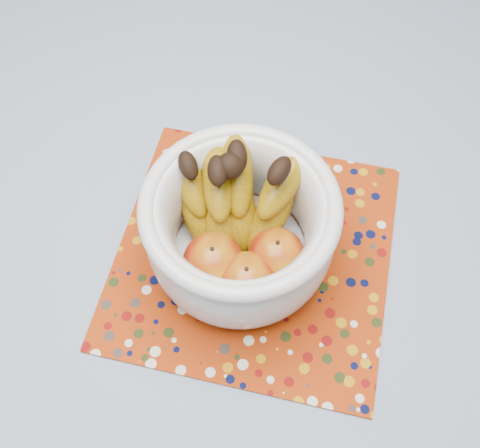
{
  "coord_description": "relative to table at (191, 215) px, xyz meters",
  "views": [
    {
      "loc": [
        0.06,
        -0.46,
        1.45
      ],
      "look_at": [
        0.07,
        -0.12,
        0.85
      ],
      "focal_mm": 42.0,
      "sensor_mm": 36.0,
      "label": 1
    }
  ],
  "objects": [
    {
      "name": "fruit_bowl",
      "position": [
        0.07,
        -0.11,
        0.17
      ],
      "size": [
        0.25,
        0.24,
        0.18
      ],
      "color": "silver",
      "rests_on": "placemat"
    },
    {
      "name": "placemat",
      "position": [
        0.09,
        -0.12,
        0.09
      ],
      "size": [
        0.45,
        0.45,
        0.0
      ],
      "primitive_type": "cube",
      "rotation": [
        0.0,
        0.0,
        -0.27
      ],
      "color": "#942B08",
      "rests_on": "tablecloth"
    },
    {
      "name": "table",
      "position": [
        0.0,
        0.0,
        0.0
      ],
      "size": [
        1.2,
        1.2,
        0.75
      ],
      "color": "brown",
      "rests_on": "ground"
    },
    {
      "name": "tablecloth",
      "position": [
        0.0,
        0.0,
        0.08
      ],
      "size": [
        1.32,
        1.32,
        0.01
      ],
      "primitive_type": "cube",
      "color": "slate",
      "rests_on": "table"
    }
  ]
}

